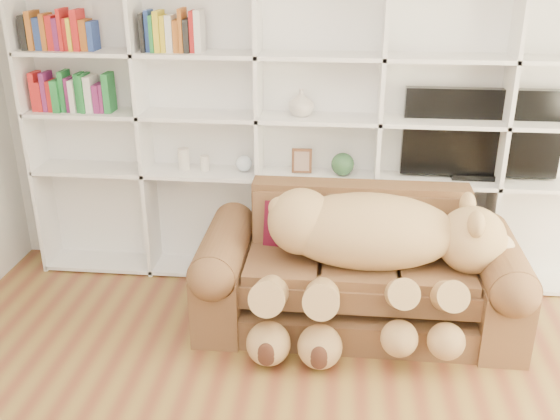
# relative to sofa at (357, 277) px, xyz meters

# --- Properties ---
(wall_back) EXTENTS (5.00, 0.02, 2.70)m
(wall_back) POSITION_rel_sofa_xyz_m (-0.32, 0.82, 1.01)
(wall_back) COLOR silver
(wall_back) RESTS_ON floor
(bookshelf) EXTENTS (4.43, 0.35, 2.40)m
(bookshelf) POSITION_rel_sofa_xyz_m (-0.56, 0.68, 0.96)
(bookshelf) COLOR white
(bookshelf) RESTS_ON floor
(sofa) EXTENTS (2.17, 0.94, 0.91)m
(sofa) POSITION_rel_sofa_xyz_m (0.00, 0.00, 0.00)
(sofa) COLOR brown
(sofa) RESTS_ON floor
(teddy_bear) EXTENTS (1.70, 0.91, 0.99)m
(teddy_bear) POSITION_rel_sofa_xyz_m (0.06, -0.18, 0.30)
(teddy_bear) COLOR tan
(teddy_bear) RESTS_ON sofa
(throw_pillow) EXTENTS (0.37, 0.24, 0.37)m
(throw_pillow) POSITION_rel_sofa_xyz_m (-0.49, 0.15, 0.29)
(throw_pillow) COLOR #560E20
(throw_pillow) RESTS_ON sofa
(tv) EXTENTS (1.13, 0.18, 0.67)m
(tv) POSITION_rel_sofa_xyz_m (0.86, 0.67, 0.85)
(tv) COLOR black
(tv) RESTS_ON bookshelf
(picture_frame) EXTENTS (0.15, 0.03, 0.19)m
(picture_frame) POSITION_rel_sofa_xyz_m (-0.44, 0.62, 0.62)
(picture_frame) COLOR brown
(picture_frame) RESTS_ON bookshelf
(green_vase) EXTENTS (0.17, 0.17, 0.17)m
(green_vase) POSITION_rel_sofa_xyz_m (-0.13, 0.62, 0.61)
(green_vase) COLOR #2E5A33
(green_vase) RESTS_ON bookshelf
(figurine_tall) EXTENTS (0.11, 0.11, 0.17)m
(figurine_tall) POSITION_rel_sofa_xyz_m (-1.35, 0.62, 0.61)
(figurine_tall) COLOR silver
(figurine_tall) RESTS_ON bookshelf
(figurine_short) EXTENTS (0.07, 0.07, 0.12)m
(figurine_short) POSITION_rel_sofa_xyz_m (-1.19, 0.62, 0.58)
(figurine_short) COLOR silver
(figurine_short) RESTS_ON bookshelf
(snow_globe) EXTENTS (0.12, 0.12, 0.12)m
(snow_globe) POSITION_rel_sofa_xyz_m (-0.88, 0.62, 0.59)
(snow_globe) COLOR white
(snow_globe) RESTS_ON bookshelf
(shelf_vase) EXTENTS (0.20, 0.20, 0.20)m
(shelf_vase) POSITION_rel_sofa_xyz_m (-0.45, 0.62, 1.07)
(shelf_vase) COLOR beige
(shelf_vase) RESTS_ON bookshelf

